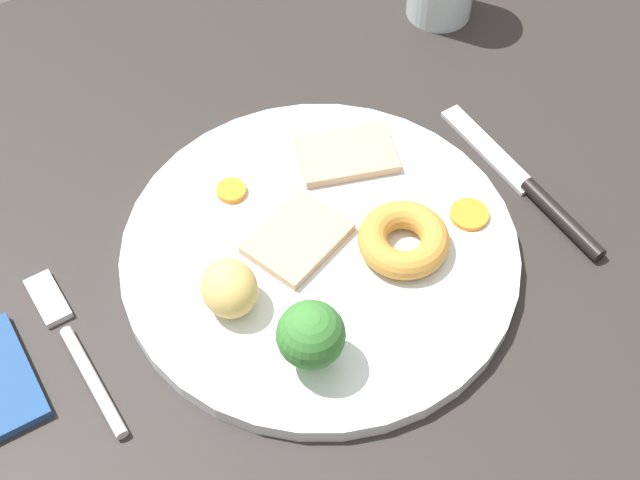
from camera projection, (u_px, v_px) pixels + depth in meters
The scene contains 11 objects.
dining_table at pixel (346, 284), 71.45cm from camera, with size 120.00×84.00×3.60cm, color #2B2623.
dinner_plate at pixel (320, 253), 70.09cm from camera, with size 29.79×29.79×1.40cm, color white.
meat_slice_main at pixel (298, 238), 69.55cm from camera, with size 7.16×5.44×0.80cm, color tan.
meat_slice_under at pixel (347, 154), 74.44cm from camera, with size 7.67×5.07×0.80cm, color tan.
yorkshire_pudding at pixel (404, 240), 68.63cm from camera, with size 6.80×6.80×2.16cm, color #C68938.
roast_potato_left at pixel (229, 288), 65.08cm from camera, with size 4.40×3.99×3.92cm, color #D8B260.
carrot_coin_front at pixel (469, 214), 71.11cm from camera, with size 2.97×2.97×0.43cm, color orange.
carrot_coin_back at pixel (231, 191), 72.44cm from camera, with size 2.32×2.32×0.49cm, color orange.
broccoli_floret at pixel (311, 336), 61.43cm from camera, with size 4.66×4.66×5.62cm.
fork at pixel (74, 347), 65.71cm from camera, with size 2.51×15.31×0.90cm.
knife at pixel (534, 192), 73.90cm from camera, with size 2.99×18.56×1.20cm.
Camera 1 is at (-20.37, -33.70, 61.55)cm, focal length 52.50 mm.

